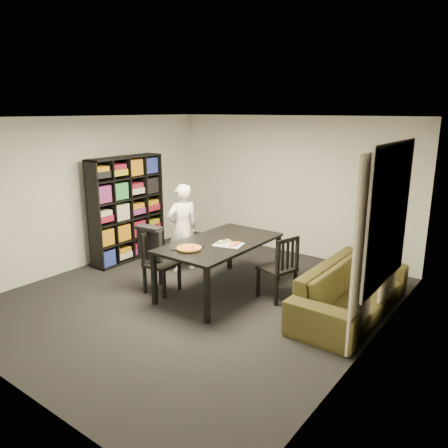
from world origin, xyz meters
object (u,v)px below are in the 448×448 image
Objects in this scene: bookshelf at (127,209)px; chair_left at (157,258)px; chair_right at (282,264)px; sofa at (352,290)px; dining_table at (220,246)px; person at (183,229)px; baking_tray at (188,248)px; pepperoni_pizza at (189,248)px.

bookshelf is 2.04× the size of chair_left.
bookshelf reaches higher than chair_right.
bookshelf reaches higher than sofa.
chair_right is (0.89, 0.30, -0.18)m from dining_table.
sofa is (2.90, 0.18, -0.43)m from person.
chair_right is 0.63× the size of person.
chair_right is 1.37m from baking_tray.
person is 1.22m from baking_tray.
chair_right is 1.02m from sofa.
bookshelf is 2.32m from dining_table.
dining_table is 4.81× the size of baking_tray.
baking_tray is (0.87, -0.85, 0.05)m from person.
chair_right is 0.42× the size of sofa.
sofa is at bearing 26.91° from baking_tray.
bookshelf is at bearing 159.95° from pepperoni_pizza.
bookshelf is 4.22m from sofa.
baking_tray is at bearing -19.55° from bookshelf.
bookshelf is at bearing 93.84° from sofa.
chair_right reaches higher than chair_left.
chair_left reaches higher than pepperoni_pizza.
dining_table is (2.30, -0.22, -0.22)m from bookshelf.
bookshelf reaches higher than dining_table.
person reaches higher than chair_right.
bookshelf is 3.21m from chair_right.
bookshelf is 4.75× the size of baking_tray.
pepperoni_pizza reaches higher than baking_tray.
chair_left is (-0.80, -0.53, -0.20)m from dining_table.
bookshelf is at bearing 174.42° from dining_table.
bookshelf is 2.26m from baking_tray.
baking_tray is (2.12, -0.75, -0.14)m from bookshelf.
chair_right is 2.40× the size of baking_tray.
baking_tray is at bearing -95.73° from chair_left.
chair_left is 0.97× the size of chair_right.
bookshelf is at bearing -62.89° from person.
bookshelf is 1.25× the size of person.
chair_left is 2.33× the size of baking_tray.
dining_table is at bearing 95.28° from person.
dining_table is 1.27× the size of person.
person is at bearing 135.37° from baking_tray.
bookshelf is 1.98× the size of chair_right.
baking_tray is 0.09m from pepperoni_pizza.
chair_right is (3.19, 0.08, -0.40)m from bookshelf.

